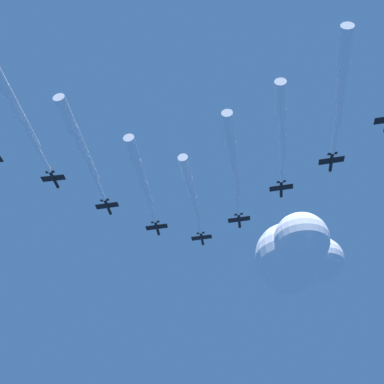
{
  "coord_description": "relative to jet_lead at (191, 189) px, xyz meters",
  "views": [
    {
      "loc": [
        -131.5,
        17.92,
        35.47
      ],
      "look_at": [
        0.0,
        0.0,
        144.7
      ],
      "focal_mm": 45.07,
      "sensor_mm": 36.0,
      "label": 1
    }
  ],
  "objects": [
    {
      "name": "jet_port_inner",
      "position": [
        -9.88,
        18.35,
        -3.33
      ],
      "size": [
        53.06,
        18.57,
        3.83
      ],
      "color": "black"
    },
    {
      "name": "jet_starboard_inner",
      "position": [
        -21.45,
        -10.79,
        -2.65
      ],
      "size": [
        58.21,
        20.85,
        3.8
      ],
      "color": "black"
    },
    {
      "name": "cloud_puff",
      "position": [
        57.3,
        -58.04,
        12.65
      ],
      "size": [
        58.01,
        44.46,
        33.31
      ],
      "color": "white"
    },
    {
      "name": "jet_port_outer",
      "position": [
        -32.04,
        57.45,
        0.38
      ],
      "size": [
        57.32,
        20.1,
        3.72
      ],
      "color": "black"
    },
    {
      "name": "jet_lead",
      "position": [
        0.0,
        0.0,
        0.0
      ],
      "size": [
        52.77,
        19.56,
        3.78
      ],
      "color": "black"
    },
    {
      "name": "jet_starboard_mid",
      "position": [
        -35.21,
        -23.43,
        -0.48
      ],
      "size": [
        51.86,
        19.31,
        3.8
      ],
      "color": "black"
    },
    {
      "name": "jet_starboard_outer",
      "position": [
        -54.71,
        -34.77,
        -2.39
      ],
      "size": [
        54.31,
        19.78,
        3.83
      ],
      "color": "black"
    },
    {
      "name": "jet_port_mid",
      "position": [
        -21.34,
        38.29,
        -2.36
      ],
      "size": [
        55.78,
        19.94,
        3.8
      ],
      "color": "black"
    }
  ]
}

